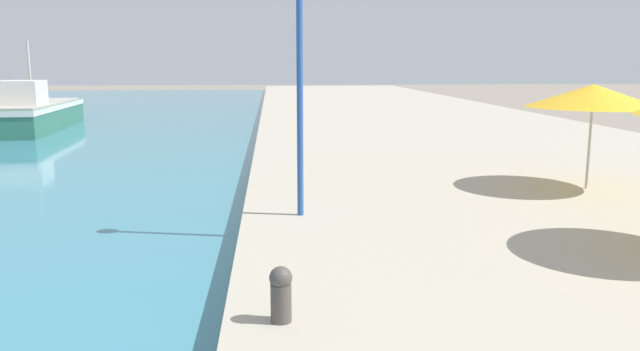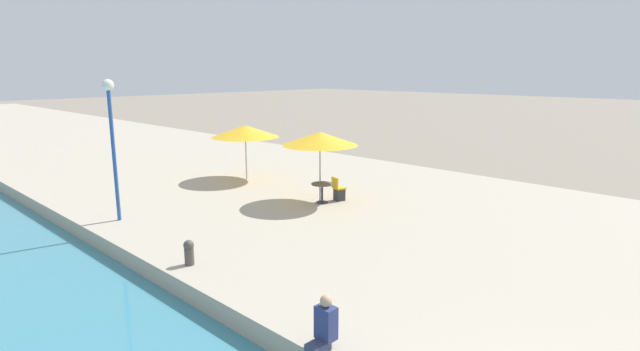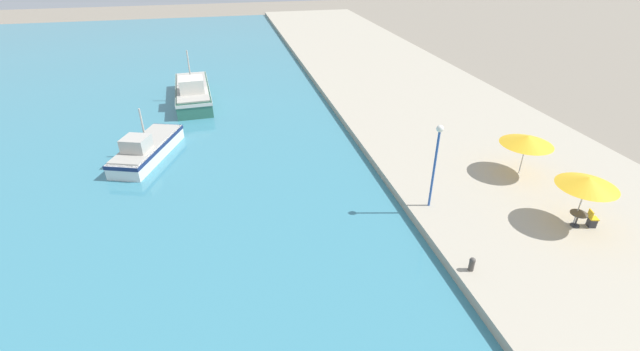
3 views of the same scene
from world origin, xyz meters
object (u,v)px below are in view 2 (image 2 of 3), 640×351
cafe_umbrella_pink (320,139)px  mooring_bollard (189,252)px  cafe_chair_left (339,192)px  person_at_quay (324,325)px  lamppost (111,126)px  cafe_table (322,189)px  cafe_umbrella_white (245,131)px

cafe_umbrella_pink → mooring_bollard: cafe_umbrella_pink is taller
cafe_chair_left → person_at_quay: 10.23m
mooring_bollard → lamppost: size_ratio=0.14×
cafe_umbrella_pink → lamppost: bearing=153.7°
cafe_umbrella_pink → cafe_table: size_ratio=3.47×
cafe_table → person_at_quay: person_at_quay is taller
cafe_umbrella_white → cafe_chair_left: size_ratio=3.28×
cafe_umbrella_pink → person_at_quay: cafe_umbrella_pink is taller
cafe_umbrella_white → lamppost: bearing=-163.2°
cafe_chair_left → lamppost: bearing=-100.6°
mooring_bollard → lamppost: 5.75m
cafe_chair_left → person_at_quay: (-7.76, -6.66, 0.11)m
cafe_umbrella_pink → person_at_quay: (-7.14, -7.05, -1.94)m
cafe_table → lamppost: lamppost is taller
cafe_umbrella_pink → mooring_bollard: (-6.74, -1.94, -2.03)m
cafe_umbrella_pink → cafe_table: cafe_umbrella_pink is taller
cafe_umbrella_white → mooring_bollard: bearing=-135.7°
cafe_umbrella_white → lamppost: (-6.82, -2.06, 0.93)m
person_at_quay → cafe_umbrella_pink: bearing=44.6°
cafe_chair_left → mooring_bollard: bearing=-61.9°
mooring_bollard → cafe_table: bearing=14.7°
cafe_umbrella_white → person_at_quay: bearing=-122.2°
cafe_umbrella_pink → cafe_chair_left: cafe_umbrella_pink is taller
cafe_table → cafe_umbrella_pink: bearing=67.1°
cafe_umbrella_pink → person_at_quay: bearing=-135.4°
cafe_chair_left → cafe_table: bearing=-90.0°
person_at_quay → cafe_umbrella_white: bearing=57.8°
cafe_table → cafe_umbrella_white: bearing=83.4°
cafe_umbrella_pink → cafe_table: 1.85m
cafe_umbrella_pink → lamppost: (-6.28, 3.10, 0.72)m
cafe_umbrella_white → cafe_umbrella_pink: bearing=-96.0°
cafe_umbrella_pink → cafe_umbrella_white: (0.54, 5.16, -0.21)m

